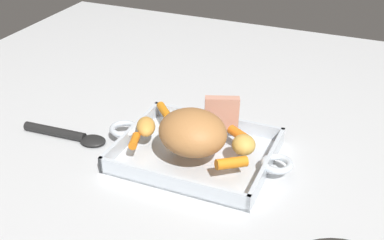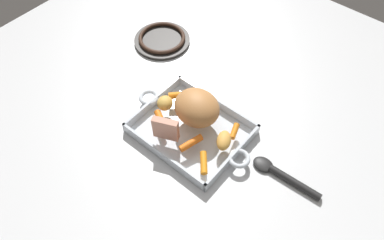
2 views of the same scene
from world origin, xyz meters
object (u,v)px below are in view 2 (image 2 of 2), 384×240
at_px(potato_whole, 166,102).
at_px(potato_corner, 224,140).
at_px(baby_carrot_northeast, 204,163).
at_px(roasting_dish, 191,130).
at_px(stove_burner_rear, 162,39).
at_px(baby_carrot_long, 179,95).
at_px(baby_carrot_center_right, 160,119).
at_px(pork_roast, 197,107).
at_px(roast_slice_thick, 166,129).
at_px(serving_spoon, 283,176).
at_px(baby_carrot_center_left, 234,131).
at_px(baby_carrot_northwest, 191,143).

distance_m(potato_whole, potato_corner, 0.20).
bearing_deg(potato_whole, baby_carrot_northeast, 158.06).
relative_size(roasting_dish, stove_burner_rear, 2.02).
distance_m(baby_carrot_long, baby_carrot_northeast, 0.24).
distance_m(baby_carrot_long, baby_carrot_center_right, 0.10).
distance_m(baby_carrot_northeast, potato_corner, 0.08).
height_order(pork_roast, roast_slice_thick, pork_roast).
distance_m(roast_slice_thick, baby_carrot_center_right, 0.06).
height_order(potato_corner, serving_spoon, potato_corner).
distance_m(roasting_dish, baby_carrot_northeast, 0.13).
xyz_separation_m(roasting_dish, baby_carrot_center_left, (-0.11, -0.05, 0.03)).
distance_m(baby_carrot_long, potato_whole, 0.05).
relative_size(baby_carrot_long, baby_carrot_center_right, 1.13).
height_order(roast_slice_thick, potato_corner, roast_slice_thick).
xyz_separation_m(baby_carrot_northwest, potato_corner, (-0.06, -0.06, 0.01)).
height_order(roasting_dish, potato_whole, potato_whole).
distance_m(baby_carrot_northeast, stove_burner_rear, 0.53).
bearing_deg(potato_whole, roast_slice_thick, 132.26).
bearing_deg(roast_slice_thick, potato_whole, -47.74).
relative_size(roasting_dish, baby_carrot_center_right, 7.32).
bearing_deg(roast_slice_thick, stove_burner_rear, -45.47).
relative_size(baby_carrot_northeast, baby_carrot_center_left, 1.34).
bearing_deg(baby_carrot_northwest, roast_slice_thick, 17.22).
distance_m(baby_carrot_northeast, baby_carrot_center_left, 0.13).
distance_m(roasting_dish, baby_carrot_long, 0.11).
relative_size(potato_whole, potato_corner, 0.78).
relative_size(baby_carrot_center_left, potato_whole, 0.95).
bearing_deg(baby_carrot_long, pork_roast, 165.19).
bearing_deg(baby_carrot_northeast, roast_slice_thick, -1.62).
bearing_deg(baby_carrot_center_right, pork_roast, -132.60).
relative_size(pork_roast, baby_carrot_northwest, 1.97).
xyz_separation_m(baby_carrot_northwest, stove_burner_rear, (0.36, -0.28, -0.03)).
distance_m(pork_roast, roast_slice_thick, 0.11).
xyz_separation_m(baby_carrot_northeast, serving_spoon, (-0.17, -0.12, -0.03)).
relative_size(baby_carrot_northeast, potato_corner, 1.00).
distance_m(baby_carrot_center_left, potato_whole, 0.21).
distance_m(potato_corner, serving_spoon, 0.18).
distance_m(pork_roast, baby_carrot_northwest, 0.10).
bearing_deg(baby_carrot_long, stove_burner_rear, -37.12).
height_order(potato_whole, potato_corner, potato_whole).
xyz_separation_m(baby_carrot_center_right, baby_carrot_northwest, (-0.12, 0.01, -0.00)).
height_order(baby_carrot_center_right, potato_whole, potato_whole).
xyz_separation_m(baby_carrot_long, serving_spoon, (-0.36, 0.01, -0.04)).
relative_size(pork_roast, baby_carrot_northeast, 2.15).
relative_size(stove_burner_rear, serving_spoon, 0.99).
distance_m(pork_roast, potato_whole, 0.10).
height_order(baby_carrot_center_right, baby_carrot_northeast, same).
distance_m(baby_carrot_northeast, serving_spoon, 0.21).
height_order(baby_carrot_long, baby_carrot_center_left, baby_carrot_long).
xyz_separation_m(baby_carrot_northwest, potato_whole, (0.14, -0.06, 0.01)).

